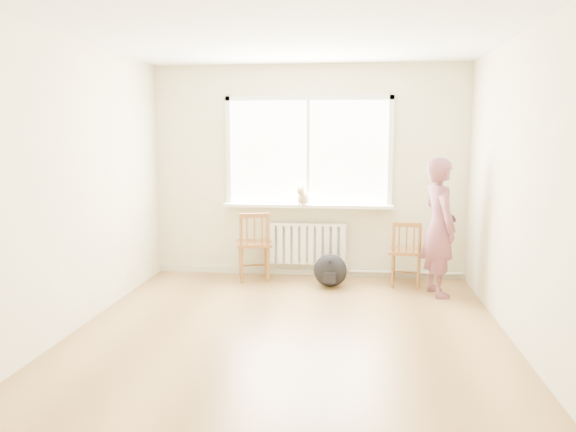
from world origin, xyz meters
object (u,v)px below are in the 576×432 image
(chair_right, at_px, (406,254))
(backpack, at_px, (330,271))
(chair_left, at_px, (254,246))
(person, at_px, (439,227))
(cat, at_px, (303,197))

(chair_right, xyz_separation_m, backpack, (-0.91, -0.11, -0.21))
(chair_left, relative_size, person, 0.56)
(chair_left, height_order, cat, cat)
(backpack, bearing_deg, cat, 134.85)
(chair_left, bearing_deg, chair_right, 163.99)
(chair_right, relative_size, person, 0.51)
(chair_left, relative_size, chair_right, 1.09)
(cat, distance_m, backpack, 1.00)
(person, xyz_separation_m, cat, (-1.60, 0.56, 0.27))
(backpack, bearing_deg, chair_right, 7.17)
(cat, bearing_deg, person, -7.28)
(chair_left, distance_m, chair_right, 1.87)
(chair_right, height_order, cat, cat)
(person, bearing_deg, cat, 55.73)
(chair_right, relative_size, cat, 2.12)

